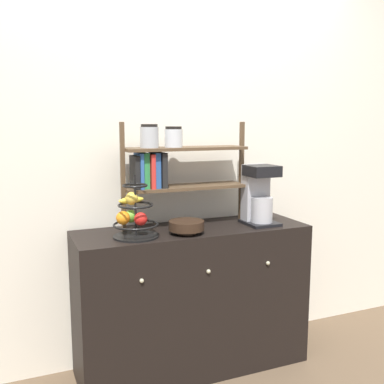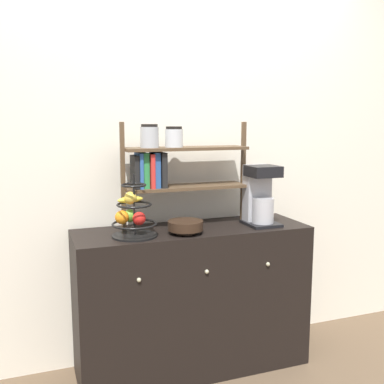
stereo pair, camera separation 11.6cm
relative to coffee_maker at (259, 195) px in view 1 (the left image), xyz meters
name	(u,v)px [view 1 (the left image)]	position (x,y,z in m)	size (l,w,h in m)	color
wall_back	(176,155)	(-0.43, 0.31, 0.24)	(7.00, 0.05, 2.60)	silver
sideboard	(193,299)	(-0.43, 0.04, -0.62)	(1.40, 0.47, 0.88)	black
coffee_maker	(259,195)	(0.00, 0.00, 0.00)	(0.19, 0.22, 0.37)	black
fruit_stand	(134,216)	(-0.80, -0.02, -0.06)	(0.25, 0.25, 0.35)	black
wooden_bowl	(186,226)	(-0.51, -0.07, -0.14)	(0.20, 0.20, 0.07)	black
shelf_hutch	(168,163)	(-0.55, 0.12, 0.21)	(0.79, 0.20, 0.63)	brown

